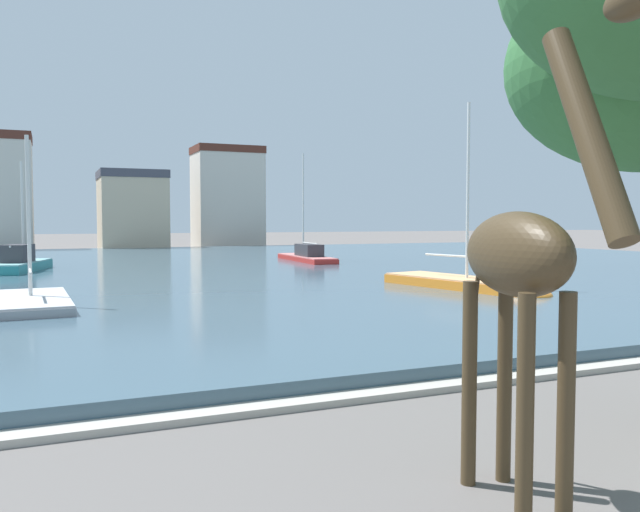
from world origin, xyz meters
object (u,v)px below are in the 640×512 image
object	(u,v)px
sailboat_teal	(24,266)
sailboat_red	(303,258)
giraffe_statue	(524,264)
sailboat_orange	(470,288)
sailboat_grey	(31,305)

from	to	relation	value
sailboat_teal	sailboat_red	xyz separation A→B (m)	(16.84, 2.19, -0.09)
sailboat_teal	sailboat_red	world-z (taller)	sailboat_red
giraffe_statue	sailboat_orange	distance (m)	18.75
sailboat_orange	sailboat_red	bearing A→B (deg)	88.62
giraffe_statue	sailboat_teal	bearing A→B (deg)	100.22
sailboat_orange	sailboat_teal	bearing A→B (deg)	134.45
sailboat_grey	sailboat_teal	world-z (taller)	sailboat_teal
sailboat_grey	sailboat_red	bearing A→B (deg)	47.00
giraffe_statue	sailboat_orange	world-z (taller)	sailboat_orange
sailboat_teal	sailboat_red	bearing A→B (deg)	7.42
sailboat_orange	sailboat_grey	size ratio (longest dim) A/B	1.18
giraffe_statue	sailboat_red	world-z (taller)	sailboat_red
sailboat_grey	sailboat_teal	distance (m)	15.14
giraffe_statue	sailboat_teal	xyz separation A→B (m)	(-5.77, 32.00, -1.99)
sailboat_grey	sailboat_teal	bearing A→B (deg)	92.64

